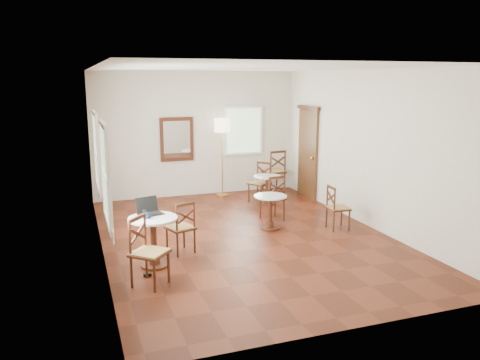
% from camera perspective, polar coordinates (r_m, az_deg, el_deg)
% --- Properties ---
extents(ground, '(7.00, 7.00, 0.00)m').
position_cam_1_polar(ground, '(8.82, 0.65, -6.75)').
color(ground, '#501C0D').
rests_on(ground, ground).
extents(room_shell, '(5.02, 7.02, 3.01)m').
position_cam_1_polar(room_shell, '(8.65, -0.32, 5.71)').
color(room_shell, beige).
rests_on(room_shell, ground).
extents(cafe_table_near, '(0.74, 0.74, 0.78)m').
position_cam_1_polar(cafe_table_near, '(7.45, -10.20, -6.57)').
color(cafe_table_near, '#462011').
rests_on(cafe_table_near, ground).
extents(cafe_table_mid, '(0.62, 0.62, 0.66)m').
position_cam_1_polar(cafe_table_mid, '(9.17, 3.59, -3.37)').
color(cafe_table_mid, '#462011').
rests_on(cafe_table_mid, ground).
extents(cafe_table_back, '(0.63, 0.63, 0.67)m').
position_cam_1_polar(cafe_table_back, '(10.96, 3.24, -0.81)').
color(cafe_table_back, '#462011').
rests_on(cafe_table_back, ground).
extents(chair_near_a, '(0.51, 0.51, 0.87)m').
position_cam_1_polar(chair_near_a, '(7.98, -6.97, -5.58)').
color(chair_near_a, '#462011').
rests_on(chair_near_a, ground).
extents(chair_near_b, '(0.63, 0.63, 0.97)m').
position_cam_1_polar(chair_near_b, '(6.83, -10.84, -8.34)').
color(chair_near_b, '#462011').
rests_on(chair_near_b, ground).
extents(chair_mid_a, '(0.48, 0.48, 0.93)m').
position_cam_1_polar(chair_mid_a, '(9.77, 3.91, -2.09)').
color(chair_mid_a, '#462011').
rests_on(chair_mid_a, ground).
extents(chair_mid_b, '(0.42, 0.42, 0.84)m').
position_cam_1_polar(chair_mid_b, '(9.34, 11.42, -3.23)').
color(chair_mid_b, '#462011').
rests_on(chair_mid_b, ground).
extents(chair_back_a, '(0.54, 0.54, 1.07)m').
position_cam_1_polar(chair_back_a, '(12.20, 4.09, 1.07)').
color(chair_back_a, '#462011').
rests_on(chair_back_a, ground).
extents(chair_back_b, '(0.59, 0.59, 0.93)m').
position_cam_1_polar(chair_back_b, '(11.18, 2.38, -0.29)').
color(chair_back_b, '#462011').
rests_on(chair_back_b, ground).
extents(floor_lamp, '(0.37, 0.37, 1.90)m').
position_cam_1_polar(floor_lamp, '(11.58, -2.15, 5.88)').
color(floor_lamp, '#BF8C3F').
rests_on(floor_lamp, ground).
extents(laptop, '(0.41, 0.37, 0.25)m').
position_cam_1_polar(laptop, '(7.55, -10.73, -3.49)').
color(laptop, black).
rests_on(laptop, cafe_table_near).
extents(mouse, '(0.10, 0.07, 0.04)m').
position_cam_1_polar(mouse, '(7.31, -10.89, -4.36)').
color(mouse, black).
rests_on(mouse, cafe_table_near).
extents(navy_mug, '(0.11, 0.08, 0.09)m').
position_cam_1_polar(navy_mug, '(7.31, -10.91, -4.16)').
color(navy_mug, '#0F1A34').
rests_on(navy_mug, cafe_table_near).
extents(water_glass, '(0.07, 0.07, 0.11)m').
position_cam_1_polar(water_glass, '(7.37, -11.23, -3.96)').
color(water_glass, white).
rests_on(water_glass, cafe_table_near).
extents(power_adapter, '(0.11, 0.07, 0.05)m').
position_cam_1_polar(power_adapter, '(7.28, -10.91, -10.94)').
color(power_adapter, black).
rests_on(power_adapter, ground).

